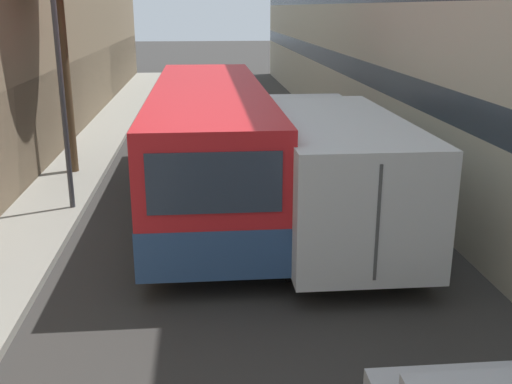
% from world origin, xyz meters
% --- Properties ---
extents(ground_plane, '(150.00, 150.00, 0.00)m').
position_xyz_m(ground_plane, '(0.00, 15.00, 0.00)').
color(ground_plane, '#33302D').
extents(sidewalk_left, '(1.75, 60.00, 0.16)m').
position_xyz_m(sidewalk_left, '(-4.53, 15.00, 0.08)').
color(sidewalk_left, gray).
rests_on(sidewalk_left, ground_plane).
extents(bus, '(2.62, 11.21, 2.89)m').
position_xyz_m(bus, '(-0.63, 15.12, 1.55)').
color(bus, red).
rests_on(bus, ground_plane).
extents(box_truck, '(2.49, 8.21, 2.63)m').
position_xyz_m(box_truck, '(1.85, 13.01, 1.47)').
color(box_truck, silver).
rests_on(box_truck, ground_plane).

